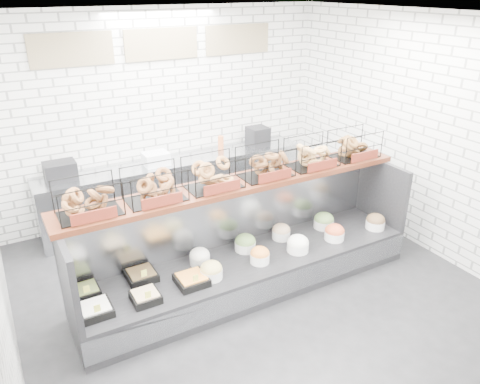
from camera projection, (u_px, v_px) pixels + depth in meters
ground at (263, 299)px, 5.29m from camera, size 5.50×5.50×0.00m
room_shell at (236, 109)px, 4.92m from camera, size 5.02×5.51×3.01m
display_case at (248, 260)px, 5.42m from camera, size 4.00×0.90×1.20m
bagel_shelf at (241, 170)px, 5.13m from camera, size 4.10×0.50×0.40m
prep_counter at (177, 187)px, 7.02m from camera, size 4.00×0.60×1.20m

